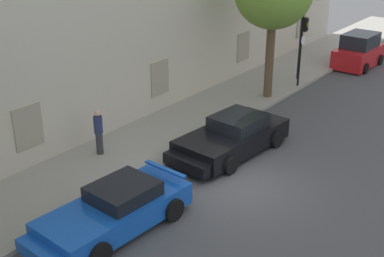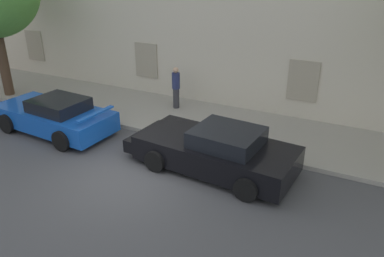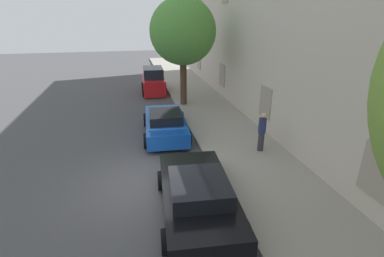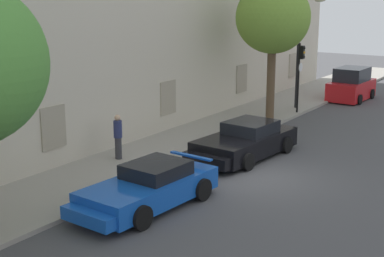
% 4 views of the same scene
% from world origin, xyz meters
% --- Properties ---
extents(ground_plane, '(80.00, 80.00, 0.00)m').
position_xyz_m(ground_plane, '(0.00, 0.00, 0.00)').
color(ground_plane, '#444447').
extents(sidewalk, '(60.00, 3.56, 0.14)m').
position_xyz_m(sidewalk, '(0.00, 4.32, 0.07)').
color(sidewalk, gray).
rests_on(sidewalk, ground).
extents(sportscar_red_lead, '(4.92, 2.32, 1.28)m').
position_xyz_m(sportscar_red_lead, '(-4.33, 1.29, 0.58)').
color(sportscar_red_lead, '#144CB2').
rests_on(sportscar_red_lead, ground).
extents(sportscar_yellow_flank, '(5.13, 2.52, 1.34)m').
position_xyz_m(sportscar_yellow_flank, '(1.82, 1.43, 0.59)').
color(sportscar_yellow_flank, black).
rests_on(sportscar_yellow_flank, ground).
extents(hatchback_parked, '(3.68, 2.02, 1.89)m').
position_xyz_m(hatchback_parked, '(15.69, 1.83, 0.84)').
color(hatchback_parked, red).
rests_on(hatchback_parked, ground).
extents(tree_near_kerb, '(3.48, 3.48, 6.56)m').
position_xyz_m(tree_near_kerb, '(7.81, 3.22, 4.97)').
color(tree_near_kerb, brown).
rests_on(tree_near_kerb, sidewalk).
extents(traffic_light, '(0.44, 0.36, 3.53)m').
position_xyz_m(traffic_light, '(10.08, 2.71, 2.55)').
color(traffic_light, black).
rests_on(traffic_light, sidewalk).
extents(street_lamp, '(0.44, 1.42, 5.95)m').
position_xyz_m(street_lamp, '(11.14, 2.90, 4.22)').
color(street_lamp, black).
rests_on(street_lamp, sidewalk).
extents(pedestrian_admiring, '(0.33, 0.33, 1.67)m').
position_xyz_m(pedestrian_admiring, '(-1.29, 4.97, 1.01)').
color(pedestrian_admiring, '#333338').
rests_on(pedestrian_admiring, sidewalk).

